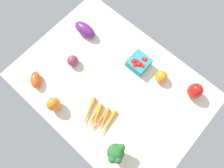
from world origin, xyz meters
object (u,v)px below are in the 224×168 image
at_px(roma_tomato, 36,80).
at_px(bell_pepper_orange, 54,104).
at_px(berry_basket, 139,63).
at_px(broccoli_head, 116,153).
at_px(red_onion_near_basket, 73,61).
at_px(carrot_bunch, 98,118).
at_px(bell_pepper_red, 195,91).
at_px(heirloom_tomato_orange, 161,76).
at_px(eggplant, 85,30).

height_order(roma_tomato, bell_pepper_orange, bell_pepper_orange).
bearing_deg(berry_basket, broccoli_head, -63.45).
relative_size(red_onion_near_basket, carrot_bunch, 0.33).
height_order(bell_pepper_red, berry_basket, bell_pepper_red).
bearing_deg(carrot_bunch, roma_tomato, -169.43).
xyz_separation_m(broccoli_head, red_onion_near_basket, (-0.51, 0.21, -0.05)).
bearing_deg(bell_pepper_orange, carrot_bunch, 25.37).
bearing_deg(broccoli_head, roma_tomato, -179.22).
distance_m(broccoli_head, roma_tomato, 0.58).
xyz_separation_m(bell_pepper_orange, berry_basket, (0.18, 0.48, -0.01)).
bearing_deg(carrot_bunch, broccoli_head, -19.59).
relative_size(heirloom_tomato_orange, broccoli_head, 0.55).
bearing_deg(roma_tomato, bell_pepper_red, 74.98).
xyz_separation_m(roma_tomato, carrot_bunch, (0.40, 0.07, -0.02)).
bearing_deg(roma_tomato, red_onion_near_basket, 109.50).
xyz_separation_m(roma_tomato, red_onion_near_basket, (0.07, 0.22, 0.00)).
bearing_deg(berry_basket, heirloom_tomato_orange, 7.56).
bearing_deg(eggplant, bell_pepper_orange, 111.86).
height_order(bell_pepper_red, heirloom_tomato_orange, bell_pepper_red).
distance_m(bell_pepper_red, carrot_bunch, 0.54).
relative_size(eggplant, bell_pepper_orange, 1.51).
xyz_separation_m(bell_pepper_red, bell_pepper_orange, (-0.50, -0.55, -0.00)).
height_order(red_onion_near_basket, berry_basket, berry_basket).
relative_size(roma_tomato, carrot_bunch, 0.52).
bearing_deg(bell_pepper_orange, berry_basket, 69.88).
distance_m(heirloom_tomato_orange, berry_basket, 0.15).
height_order(bell_pepper_red, eggplant, bell_pepper_red).
distance_m(heirloom_tomato_orange, carrot_bunch, 0.41).
bearing_deg(bell_pepper_red, heirloom_tomato_orange, -165.19).
bearing_deg(berry_basket, eggplant, -172.68).
relative_size(bell_pepper_red, carrot_bunch, 0.54).
distance_m(broccoli_head, red_onion_near_basket, 0.55).
distance_m(bell_pepper_red, broccoli_head, 0.53).
height_order(bell_pepper_red, red_onion_near_basket, bell_pepper_red).
bearing_deg(heirloom_tomato_orange, carrot_bunch, -104.93).
height_order(broccoli_head, bell_pepper_orange, broccoli_head).
bearing_deg(eggplant, broccoli_head, 143.57).
distance_m(eggplant, berry_basket, 0.38).
bearing_deg(carrot_bunch, heirloom_tomato_orange, 75.07).
xyz_separation_m(roma_tomato, berry_basket, (0.36, 0.45, 0.01)).
relative_size(bell_pepper_red, broccoli_head, 0.83).
relative_size(heirloom_tomato_orange, carrot_bunch, 0.36).
bearing_deg(broccoli_head, eggplant, 146.37).
bearing_deg(roma_tomato, carrot_bunch, 48.28).
bearing_deg(red_onion_near_basket, bell_pepper_orange, -65.52).
height_order(heirloom_tomato_orange, eggplant, eggplant).
height_order(heirloom_tomato_orange, red_onion_near_basket, heirloom_tomato_orange).
height_order(heirloom_tomato_orange, carrot_bunch, heirloom_tomato_orange).
bearing_deg(red_onion_near_basket, broccoli_head, -22.16).
bearing_deg(red_onion_near_basket, berry_basket, 39.69).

